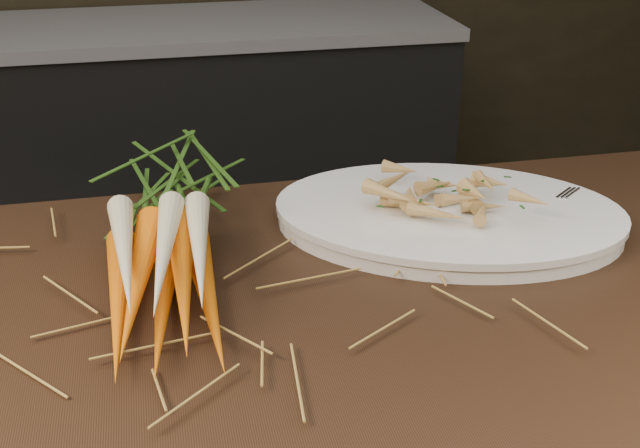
# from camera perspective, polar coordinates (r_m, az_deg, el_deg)

# --- Properties ---
(back_counter) EXTENTS (1.82, 0.62, 0.84)m
(back_counter) POSITION_cam_1_polar(r_m,az_deg,el_deg) (2.87, -9.68, 5.77)
(back_counter) COLOR black
(back_counter) RESTS_ON ground
(root_veg_bunch) EXTENTS (0.21, 0.58, 0.11)m
(root_veg_bunch) POSITION_cam_1_polar(r_m,az_deg,el_deg) (1.07, -10.89, 0.60)
(root_veg_bunch) COLOR #E05305
(root_veg_bunch) RESTS_ON main_counter
(serving_platter) EXTENTS (0.56, 0.47, 0.03)m
(serving_platter) POSITION_cam_1_polar(r_m,az_deg,el_deg) (1.14, 9.08, 0.38)
(serving_platter) COLOR white
(serving_platter) RESTS_ON main_counter
(roasted_veg_heap) EXTENTS (0.28, 0.24, 0.05)m
(roasted_veg_heap) POSITION_cam_1_polar(r_m,az_deg,el_deg) (1.12, 9.22, 2.19)
(roasted_veg_heap) COLOR #A57E3F
(roasted_veg_heap) RESTS_ON serving_platter
(serving_fork) EXTENTS (0.15, 0.12, 0.00)m
(serving_fork) POSITION_cam_1_polar(r_m,az_deg,el_deg) (1.13, 17.80, 0.08)
(serving_fork) COLOR silver
(serving_fork) RESTS_ON serving_platter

